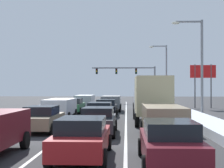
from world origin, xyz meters
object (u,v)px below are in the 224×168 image
roadside_sign_right (203,76)px  suv_white_left_lane_third (60,107)px  suv_silver_right_lane_fifth (142,101)px  traffic_light_gantry (132,75)px  sedan_red_center_lane_nearest (82,138)px  sedan_navy_center_lane_third (100,112)px  suv_silver_left_lane_fifth (85,101)px  street_lamp_right_far (164,69)px  suv_tan_right_lane_second (163,118)px  sedan_maroon_right_lane_nearest (170,143)px  street_lamp_right_mid (198,59)px  sedan_charcoal_center_lane_second (98,120)px  suv_gray_center_lane_fifth (111,102)px  sedan_black_center_lane_fourth (106,108)px  sedan_green_right_lane_fourth (144,106)px  box_truck_right_lane_third (151,97)px  sedan_green_left_lane_fourth (73,106)px  sedan_tan_left_lane_second (42,118)px

roadside_sign_right → suv_white_left_lane_third: bearing=-134.7°
suv_silver_right_lane_fifth → traffic_light_gantry: 18.27m
sedan_red_center_lane_nearest → sedan_navy_center_lane_third: bearing=91.5°
suv_white_left_lane_third → traffic_light_gantry: traffic_light_gantry is taller
suv_silver_left_lane_fifth → street_lamp_right_far: 14.92m
suv_tan_right_lane_second → suv_silver_right_lane_fifth: same height
sedan_maroon_right_lane_nearest → street_lamp_right_mid: (4.60, 16.88, 4.22)m
suv_silver_right_lane_fifth → sedan_charcoal_center_lane_second: bearing=-99.8°
sedan_maroon_right_lane_nearest → suv_gray_center_lane_fifth: 24.91m
sedan_black_center_lane_fourth → street_lamp_right_mid: bearing=-12.7°
sedan_red_center_lane_nearest → sedan_navy_center_lane_third: (-0.32, 12.02, 0.00)m
sedan_green_right_lane_fourth → suv_silver_right_lane_fifth: suv_silver_right_lane_fifth is taller
sedan_black_center_lane_fourth → traffic_light_gantry: bearing=83.7°
street_lamp_right_far → sedan_black_center_lane_fourth: bearing=-111.7°
box_truck_right_lane_third → sedan_red_center_lane_nearest: size_ratio=1.60×
roadside_sign_right → sedan_green_right_lane_fourth: bearing=-130.0°
sedan_charcoal_center_lane_second → sedan_green_left_lane_fourth: size_ratio=1.00×
traffic_light_gantry → sedan_green_left_lane_fourth: bearing=-105.3°
suv_white_left_lane_third → street_lamp_right_far: 25.14m
traffic_light_gantry → sedan_maroon_right_lane_nearest: bearing=-89.5°
sedan_maroon_right_lane_nearest → suv_silver_left_lane_fifth: (-6.41, 27.67, 0.25)m
suv_silver_left_lane_fifth → sedan_green_left_lane_fourth: bearing=-93.6°
sedan_green_left_lane_fourth → street_lamp_right_far: (10.93, 15.75, 4.48)m
suv_gray_center_lane_fifth → traffic_light_gantry: size_ratio=0.45×
street_lamp_right_mid → traffic_light_gantry: bearing=100.1°
sedan_green_right_lane_fourth → street_lamp_right_mid: (4.30, -3.97, 4.22)m
suv_silver_left_lane_fifth → suv_gray_center_lane_fifth: bearing=-42.0°
roadside_sign_right → sedan_red_center_lane_nearest: bearing=-111.0°
traffic_light_gantry → sedan_black_center_lane_fourth: bearing=-96.3°
sedan_charcoal_center_lane_second → sedan_tan_left_lane_second: same height
sedan_maroon_right_lane_nearest → sedan_red_center_lane_nearest: size_ratio=1.00×
sedan_maroon_right_lane_nearest → traffic_light_gantry: (-0.41, 45.01, 3.97)m
sedan_green_right_lane_fourth → street_lamp_right_far: (3.82, 16.49, 4.48)m
box_truck_right_lane_third → suv_silver_left_lane_fifth: (-6.77, 14.87, -0.88)m
street_lamp_right_mid → suv_silver_right_lane_fifth: bearing=112.2°
suv_tan_right_lane_second → sedan_green_left_lane_fourth: 17.29m
sedan_green_right_lane_fourth → street_lamp_right_far: street_lamp_right_far is taller
sedan_maroon_right_lane_nearest → street_lamp_right_mid: bearing=74.7°
traffic_light_gantry → sedan_charcoal_center_lane_second: bearing=-93.9°
box_truck_right_lane_third → street_lamp_right_mid: bearing=43.9°
sedan_charcoal_center_lane_second → roadside_sign_right: size_ratio=0.82×
suv_tan_right_lane_second → traffic_light_gantry: bearing=91.2°
suv_silver_left_lane_fifth → street_lamp_right_mid: (11.02, -10.79, 3.97)m
box_truck_right_lane_third → sedan_tan_left_lane_second: box_truck_right_lane_third is taller
sedan_red_center_lane_nearest → suv_white_left_lane_third: 14.64m
suv_silver_right_lane_fifth → sedan_red_center_lane_nearest: suv_silver_right_lane_fifth is taller
street_lamp_right_mid → roadside_sign_right: street_lamp_right_mid is taller
street_lamp_right_mid → street_lamp_right_far: bearing=91.3°
sedan_navy_center_lane_third → street_lamp_right_far: street_lamp_right_far is taller
sedan_black_center_lane_fourth → street_lamp_right_far: street_lamp_right_far is taller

